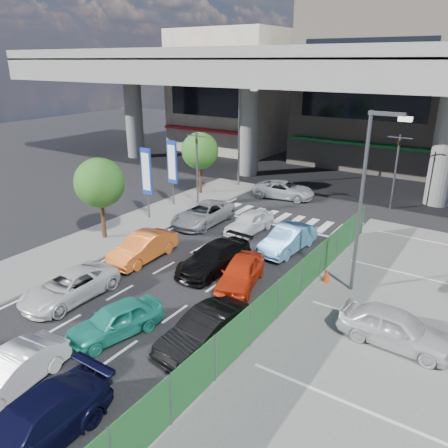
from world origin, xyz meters
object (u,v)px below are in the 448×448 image
Objects in this scene: sedan_white_mid_left at (69,286)px; taxi_orange_right at (241,273)px; hatch_white_back_mid at (12,372)px; signboard_near at (147,174)px; traffic_cone at (327,275)px; traffic_light_right at (398,153)px; signboard_far at (172,164)px; taxi_teal_mid at (116,320)px; hatch_black_mid_right at (206,330)px; sedan_black_mid at (214,258)px; traffic_light_left at (197,152)px; tree_near at (99,183)px; minivan_navy_back at (30,428)px; street_lamp_left at (241,128)px; sedan_white_front_mid at (249,222)px; kei_truck_front_right at (288,239)px; street_lamp_right at (366,190)px; parked_sedan_white at (396,328)px; taxi_orange_left at (143,247)px; tree_far at (200,151)px; wagon_silver_front_left at (203,214)px; crossing_wagon_silver at (284,190)px.

sedan_white_mid_left is 7.60m from taxi_orange_right.
sedan_white_mid_left is at bearing 117.57° from hatch_white_back_mid.
signboard_near is 7.06× the size of traffic_cone.
signboard_far is (-13.10, -8.01, -0.87)m from traffic_light_right.
hatch_black_mid_right is at bearing 36.42° from taxi_teal_mid.
sedan_black_mid is at bearing 57.78° from sedan_white_mid_left.
traffic_light_left is at bearing 129.99° from taxi_teal_mid.
tree_near reaches higher than signboard_far.
minivan_navy_back is at bearing -45.42° from sedan_white_mid_left.
street_lamp_left is 2.06× the size of taxi_orange_right.
sedan_white_front_mid is 0.90× the size of kei_truck_front_right.
hatch_black_mid_right is (10.94, -5.00, -2.70)m from tree_near.
street_lamp_right reaches higher than taxi_orange_right.
traffic_light_right is 16.97m from parked_sedan_white.
tree_near is 4.76m from taxi_orange_left.
tree_near is at bearing -171.97° from street_lamp_right.
signboard_far is at bearing 170.65° from kei_truck_front_right.
sedan_white_front_mid is 12.23m from parked_sedan_white.
tree_near is at bearing 166.01° from taxi_orange_left.
minivan_navy_back is at bearing -70.41° from street_lamp_left.
taxi_teal_mid is at bearing -121.28° from traffic_cone.
kei_truck_front_right is (3.17, -1.25, 0.05)m from sedan_white_front_mid.
sedan_white_mid_left is (4.01, -5.58, -2.77)m from tree_near.
traffic_light_left is 1.17× the size of sedan_white_mid_left.
tree_far reaches higher than taxi_teal_mid.
parked_sedan_white is at bearing 44.41° from taxi_teal_mid.
wagon_silver_front_left is at bearing 163.27° from street_lamp_right.
taxi_teal_mid is 6.57m from sedan_black_mid.
traffic_light_right is 7.81× the size of traffic_cone.
signboard_far is 3.53m from tree_far.
street_lamp_right is 9.48m from sedan_white_front_mid.
tree_far reaches higher than kei_truck_front_right.
street_lamp_right is 1.91× the size of taxi_orange_left.
traffic_cone is at bearing 73.09° from taxi_teal_mid.
taxi_orange_left is (-0.17, 4.77, 0.07)m from sedan_white_mid_left.
traffic_light_left is at bearing -149.11° from traffic_light_right.
taxi_teal_mid is at bearing -79.52° from sedan_white_front_mid.
traffic_cone is (-3.85, 3.23, -0.36)m from parked_sedan_white.
traffic_light_left is 1.08× the size of tree_far.
traffic_light_right is 19.53m from tree_near.
sedan_white_front_mid is 7.25m from traffic_cone.
traffic_light_left is 1.24× the size of kei_truck_front_right.
taxi_orange_right is (-1.38, 4.60, -0.03)m from hatch_black_mid_right.
street_lamp_right is at bearing -23.15° from kei_truck_front_right.
tree_far reaches higher than wagon_silver_front_left.
hatch_white_back_mid is 0.82× the size of crossing_wagon_silver.
street_lamp_left reaches higher than traffic_cone.
traffic_cone is at bearing -24.75° from sedan_white_front_mid.
parked_sedan_white is at bearing 55.22° from minivan_navy_back.
hatch_white_back_mid is 23.45m from crossing_wagon_silver.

